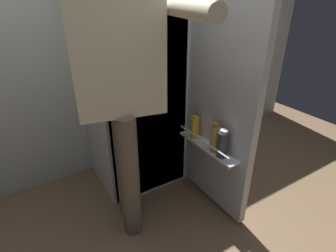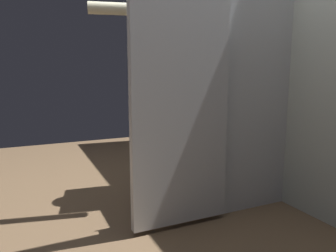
# 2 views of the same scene
# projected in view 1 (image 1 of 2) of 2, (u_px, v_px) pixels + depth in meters

# --- Properties ---
(ground_plane) EXTENTS (5.00, 5.00, 0.00)m
(ground_plane) POSITION_uv_depth(u_px,v_px,m) (169.00, 209.00, 1.99)
(ground_plane) COLOR brown
(kitchen_wall) EXTENTS (4.40, 0.10, 2.44)m
(kitchen_wall) POSITION_uv_depth(u_px,v_px,m) (111.00, 26.00, 2.10)
(kitchen_wall) COLOR beige
(kitchen_wall) RESTS_ON ground_plane
(refrigerator) EXTENTS (0.71, 1.21, 1.62)m
(refrigerator) POSITION_uv_depth(u_px,v_px,m) (139.00, 88.00, 2.01)
(refrigerator) COLOR silver
(refrigerator) RESTS_ON ground_plane
(person) EXTENTS (0.58, 0.85, 1.70)m
(person) POSITION_uv_depth(u_px,v_px,m) (121.00, 80.00, 1.44)
(person) COLOR #665B4C
(person) RESTS_ON ground_plane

